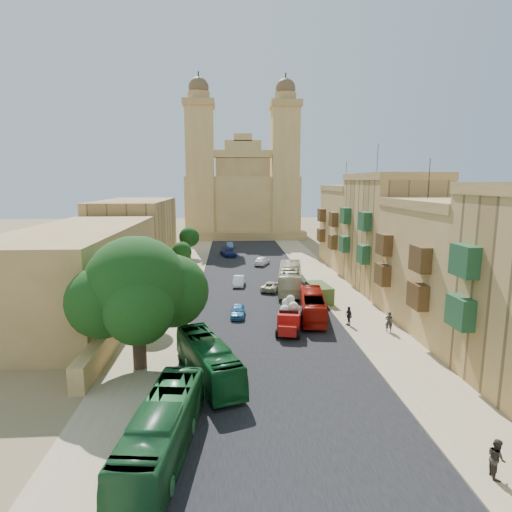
{
  "coord_description": "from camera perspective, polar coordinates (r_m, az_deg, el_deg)",
  "views": [
    {
      "loc": [
        -3.18,
        -24.58,
        12.8
      ],
      "look_at": [
        0.0,
        26.0,
        4.0
      ],
      "focal_mm": 30.0,
      "sensor_mm": 36.0,
      "label": 1
    }
  ],
  "objects": [
    {
      "name": "townhouse_c",
      "position": [
        53.47,
        17.42,
        3.07
      ],
      "size": [
        9.0,
        14.0,
        17.4
      ],
      "color": "tan",
      "rests_on": "ground"
    },
    {
      "name": "bus_cream_east",
      "position": [
        51.1,
        4.57,
        -2.93
      ],
      "size": [
        4.15,
        11.16,
        3.04
      ],
      "primitive_type": "imported",
      "rotation": [
        0.0,
        0.0,
        2.99
      ],
      "color": "beige",
      "rests_on": "ground"
    },
    {
      "name": "street_tree_a",
      "position": [
        38.41,
        -13.76,
        -4.84
      ],
      "size": [
        3.16,
        3.16,
        4.86
      ],
      "color": "#34261A",
      "rests_on": "ground"
    },
    {
      "name": "street_tree_b",
      "position": [
        50.01,
        -11.37,
        -1.58
      ],
      "size": [
        2.97,
        2.97,
        4.57
      ],
      "color": "#34261A",
      "rests_on": "ground"
    },
    {
      "name": "car_dkblue",
      "position": [
        74.73,
        -3.73,
        0.52
      ],
      "size": [
        3.32,
        5.28,
        1.43
      ],
      "primitive_type": "imported",
      "rotation": [
        0.0,
        0.0,
        0.29
      ],
      "color": "#101C53",
      "rests_on": "ground"
    },
    {
      "name": "bus_red_east",
      "position": [
        41.14,
        7.56,
        -6.58
      ],
      "size": [
        3.24,
        8.98,
        2.45
      ],
      "primitive_type": "imported",
      "rotation": [
        0.0,
        0.0,
        3.0
      ],
      "color": "#AF160B",
      "rests_on": "ground"
    },
    {
      "name": "olive_pickup",
      "position": [
        47.15,
        8.4,
        -4.89
      ],
      "size": [
        2.42,
        4.6,
        1.82
      ],
      "color": "#3D5821",
      "rests_on": "ground"
    },
    {
      "name": "street_tree_d",
      "position": [
        73.48,
        -8.9,
        2.49
      ],
      "size": [
        3.44,
        3.44,
        5.28
      ],
      "color": "#34261A",
      "rests_on": "ground"
    },
    {
      "name": "pedestrian_c",
      "position": [
        39.82,
        12.25,
        -7.81
      ],
      "size": [
        0.69,
        1.1,
        1.75
      ],
      "primitive_type": "imported",
      "rotation": [
        0.0,
        0.0,
        4.98
      ],
      "color": "#2A292F",
      "rests_on": "ground"
    },
    {
      "name": "bus_green_south",
      "position": [
        22.06,
        -12.4,
        -21.72
      ],
      "size": [
        3.36,
        9.77,
        2.67
      ],
      "primitive_type": "imported",
      "rotation": [
        0.0,
        0.0,
        -0.12
      ],
      "color": "#205C2E",
      "rests_on": "ground"
    },
    {
      "name": "street_tree_c",
      "position": [
        61.75,
        -9.89,
        0.53
      ],
      "size": [
        2.87,
        2.87,
        4.42
      ],
      "color": "#34261A",
      "rests_on": "ground"
    },
    {
      "name": "pedestrian_b",
      "position": [
        23.19,
        29.41,
        -22.42
      ],
      "size": [
        0.8,
        0.96,
        1.77
      ],
      "primitive_type": "imported",
      "rotation": [
        0.0,
        0.0,
        1.42
      ],
      "color": "#352E27",
      "rests_on": "ground"
    },
    {
      "name": "townhouse_b",
      "position": [
        41.02,
        24.27,
        -1.06
      ],
      "size": [
        9.0,
        14.0,
        14.9
      ],
      "color": "tan",
      "rests_on": "ground"
    },
    {
      "name": "west_wall",
      "position": [
        47.07,
        -14.96,
        -5.14
      ],
      "size": [
        1.0,
        40.0,
        1.8
      ],
      "primitive_type": "cube",
      "color": "tan",
      "rests_on": "ground"
    },
    {
      "name": "sidewalk_west",
      "position": [
        56.41,
        -9.95,
        -3.41
      ],
      "size": [
        5.0,
        140.0,
        0.01
      ],
      "primitive_type": "cube",
      "color": "tan",
      "rests_on": "ground"
    },
    {
      "name": "bus_green_north",
      "position": [
        29.17,
        -6.43,
        -13.48
      ],
      "size": [
        5.09,
        9.36,
        2.56
      ],
      "primitive_type": "imported",
      "rotation": [
        0.0,
        0.0,
        0.34
      ],
      "color": "#135725",
      "rests_on": "ground"
    },
    {
      "name": "ground",
      "position": [
        27.89,
        3.52,
        -17.48
      ],
      "size": [
        260.0,
        260.0,
        0.0
      ],
      "primitive_type": "plane",
      "color": "olive"
    },
    {
      "name": "west_building_mid",
      "position": [
        70.59,
        -15.72,
        3.14
      ],
      "size": [
        10.0,
        22.0,
        10.0
      ],
      "primitive_type": "cube",
      "color": "tan",
      "rests_on": "ground"
    },
    {
      "name": "ficus_tree",
      "position": [
        30.16,
        -15.47,
        -4.56
      ],
      "size": [
        9.28,
        8.53,
        9.28
      ],
      "color": "#34261A",
      "rests_on": "ground"
    },
    {
      "name": "car_blue_a",
      "position": [
        41.37,
        -2.44,
        -7.36
      ],
      "size": [
        1.56,
        3.4,
        1.13
      ],
      "primitive_type": "imported",
      "rotation": [
        0.0,
        0.0,
        -0.07
      ],
      "color": "#3A87BF",
      "rests_on": "ground"
    },
    {
      "name": "townhouse_d",
      "position": [
        66.72,
        13.11,
        3.88
      ],
      "size": [
        9.0,
        14.0,
        15.9
      ],
      "color": "tan",
      "rests_on": "ground"
    },
    {
      "name": "kerb_east",
      "position": [
        56.96,
        6.8,
        -3.14
      ],
      "size": [
        0.25,
        140.0,
        0.12
      ],
      "primitive_type": "cube",
      "color": "tan",
      "rests_on": "ground"
    },
    {
      "name": "red_truck",
      "position": [
        37.54,
        4.51,
        -8.0
      ],
      "size": [
        2.96,
        5.37,
        2.98
      ],
      "color": "red",
      "rests_on": "ground"
    },
    {
      "name": "sidewalk_east",
      "position": [
        57.47,
        9.26,
        -3.14
      ],
      "size": [
        5.0,
        140.0,
        0.01
      ],
      "primitive_type": "cube",
      "color": "tan",
      "rests_on": "ground"
    },
    {
      "name": "west_building_low",
      "position": [
        45.9,
        -22.37,
        -1.7
      ],
      "size": [
        10.0,
        28.0,
        8.4
      ],
      "primitive_type": "cube",
      "color": "#9E7B45",
      "rests_on": "ground"
    },
    {
      "name": "road_surface",
      "position": [
        56.15,
        -0.26,
        -3.32
      ],
      "size": [
        14.0,
        140.0,
        0.01
      ],
      "primitive_type": "cube",
      "color": "black",
      "rests_on": "ground"
    },
    {
      "name": "church",
      "position": [
        103.29,
        -1.85,
        8.02
      ],
      "size": [
        28.0,
        22.5,
        36.3
      ],
      "color": "tan",
      "rests_on": "ground"
    },
    {
      "name": "car_white_b",
      "position": [
        66.63,
        0.79,
        -0.62
      ],
      "size": [
        3.0,
        4.38,
        1.38
      ],
      "primitive_type": "imported",
      "rotation": [
        0.0,
        0.0,
        2.77
      ],
      "color": "white",
      "rests_on": "ground"
    },
    {
      "name": "car_blue_b",
      "position": [
        84.05,
        -3.5,
        1.46
      ],
      "size": [
        1.41,
        3.47,
        1.12
      ],
      "primitive_type": "imported",
      "rotation": [
        0.0,
        0.0,
        0.07
      ],
      "color": "#456AA1",
      "rests_on": "ground"
    },
    {
      "name": "car_white_a",
      "position": [
        53.41,
        -2.33,
        -3.34
      ],
      "size": [
        1.61,
        3.83,
        1.23
      ],
      "primitive_type": "imported",
      "rotation": [
        0.0,
        0.0,
        -0.08
      ],
      "color": "white",
      "rests_on": "ground"
    },
    {
      "name": "kerb_west",
      "position": [
        56.17,
        -7.42,
        -3.34
      ],
      "size": [
        0.25,
        140.0,
        0.12
      ],
      "primitive_type": "cube",
      "color": "tan",
      "rests_on": "ground"
    },
    {
      "name": "pedestrian_a",
      "position": [
        39.01,
        17.3,
        -8.39
      ],
      "size": [
        0.75,
        0.6,
        1.78
      ],
      "primitive_type": "imported",
      "rotation": [
        0.0,
        0.0,
        2.85
      ],
      "color": "black",
      "rests_on": "ground"
    },
    {
      "name": "car_cream",
      "position": [
        51.09,
        2.11,
        -4.01
      ],
      "size": [
        3.2,
        4.46,
        1.13
      ],
      "primitive_type": "imported",
      "rotation": [
        0.0,
        0.0,
        2.78
      ],
      "color": "#B8B38E",
      "rests_on": "ground"
    }
  ]
}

